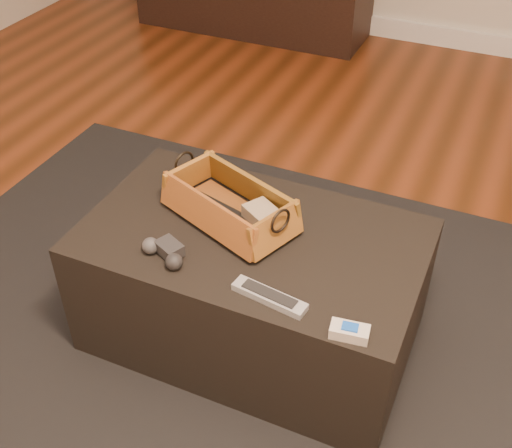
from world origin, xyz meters
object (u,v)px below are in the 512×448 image
at_px(wicker_basket, 230,206).
at_px(silver_remote, 269,297).
at_px(ottoman, 253,286).
at_px(cream_gadget, 349,332).
at_px(game_controller, 165,252).
at_px(tv_remote, 222,211).

distance_m(wicker_basket, silver_remote, 0.36).
relative_size(ottoman, cream_gadget, 9.90).
bearing_deg(game_controller, silver_remote, -5.54).
relative_size(wicker_basket, silver_remote, 2.16).
xyz_separation_m(ottoman, silver_remote, (0.15, -0.23, 0.22)).
bearing_deg(silver_remote, tv_remote, 135.79).
distance_m(tv_remote, game_controller, 0.23).
xyz_separation_m(silver_remote, cream_gadget, (0.23, -0.04, 0.00)).
bearing_deg(ottoman, cream_gadget, -34.79).
distance_m(ottoman, tv_remote, 0.27).
distance_m(wicker_basket, game_controller, 0.25).
bearing_deg(silver_remote, game_controller, 174.46).
xyz_separation_m(ottoman, cream_gadget, (0.38, -0.26, 0.23)).
bearing_deg(cream_gadget, silver_remote, 171.06).
bearing_deg(wicker_basket, silver_remote, -47.79).
distance_m(game_controller, cream_gadget, 0.56).
bearing_deg(tv_remote, wicker_basket, 30.87).
bearing_deg(ottoman, silver_remote, -56.51).
distance_m(ottoman, silver_remote, 0.35).
bearing_deg(ottoman, wicker_basket, 156.48).
relative_size(ottoman, tv_remote, 4.60).
height_order(tv_remote, cream_gadget, tv_remote).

